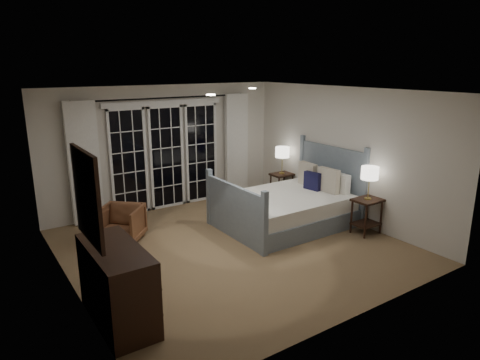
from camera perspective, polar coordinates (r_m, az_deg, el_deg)
floor at (r=7.09m, az=-0.96°, el=-8.84°), size 5.00×5.00×0.00m
ceiling at (r=6.49m, az=-1.06°, el=11.77°), size 5.00×5.00×0.00m
wall_left at (r=5.77m, az=-22.35°, el=-2.47°), size 0.02×5.00×2.50m
wall_right at (r=8.27m, az=13.69°, el=3.35°), size 0.02×5.00×2.50m
wall_back at (r=8.83m, az=-9.91°, el=4.28°), size 5.00×0.02×2.50m
wall_front at (r=4.87m, az=15.31°, el=-5.02°), size 5.00×0.02×2.50m
french_doors at (r=8.83m, az=-9.75°, el=3.22°), size 2.50×0.04×2.20m
curtain_rod at (r=8.61m, az=-9.93°, el=10.73°), size 3.50×0.03×0.03m
curtain_left at (r=8.22m, az=-20.05°, el=2.06°), size 0.55×0.10×2.25m
curtain_right at (r=9.53m, az=-0.48°, el=4.69°), size 0.55×0.10×2.25m
downlight_a at (r=7.43m, az=1.66°, el=12.13°), size 0.12×0.12×0.01m
downlight_b at (r=5.83m, az=-3.92°, el=11.26°), size 0.12×0.12×0.01m
bed at (r=7.97m, az=6.49°, el=-3.56°), size 2.33×1.68×1.36m
nightstand_left at (r=7.80m, az=16.54°, el=-3.96°), size 0.48×0.39×0.63m
nightstand_right at (r=9.39m, az=5.56°, el=-0.34°), size 0.45×0.36×0.59m
lamp_left at (r=7.61m, az=16.92°, el=0.84°), size 0.30×0.30×0.58m
lamp_right at (r=9.24m, az=5.67°, el=3.68°), size 0.30×0.30×0.59m
armchair at (r=7.43m, az=-15.57°, el=-5.68°), size 0.94×0.95×0.62m
dresser at (r=5.21m, az=-16.04°, el=-13.25°), size 0.55×1.29×0.92m
mirror at (r=4.74m, az=-19.71°, el=-2.10°), size 0.05×0.85×1.00m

